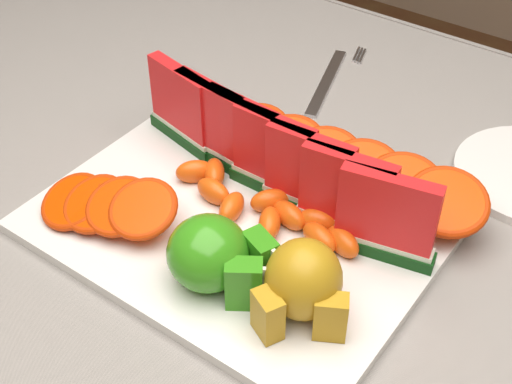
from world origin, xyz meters
name	(u,v)px	position (x,y,z in m)	size (l,w,h in m)	color
table	(267,305)	(0.00, 0.00, 0.65)	(1.40, 0.90, 0.75)	#52381B
tablecloth	(268,267)	(0.00, 0.00, 0.72)	(1.53, 1.03, 0.20)	slate
platter	(238,224)	(-0.04, -0.01, 0.76)	(0.40, 0.30, 0.01)	silver
apple_cluster	(216,256)	(0.00, -0.08, 0.80)	(0.11, 0.09, 0.07)	#2D861F
pear_cluster	(303,284)	(0.09, -0.07, 0.81)	(0.09, 0.09, 0.08)	#A58C18
fork	(330,79)	(-0.11, 0.30, 0.76)	(0.07, 0.19, 0.00)	silver
watermelon_row	(274,158)	(-0.03, 0.05, 0.82)	(0.39, 0.07, 0.10)	#10400E
orange_fan_front	(107,205)	(-0.14, -0.08, 0.79)	(0.16, 0.11, 0.05)	red
orange_fan_back	(324,157)	(0.00, 0.11, 0.79)	(0.39, 0.12, 0.05)	red
tangerine_segments	(265,208)	(-0.02, 0.02, 0.78)	(0.24, 0.08, 0.03)	#D54312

